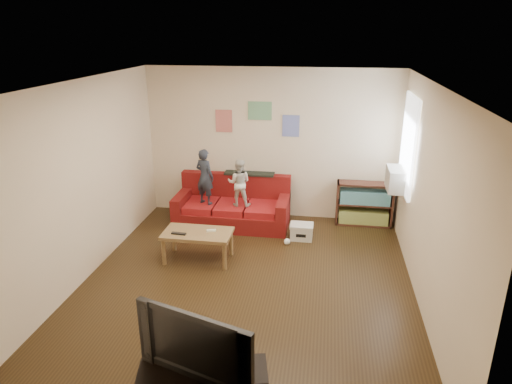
# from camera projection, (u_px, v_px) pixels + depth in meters

# --- Properties ---
(room_shell) EXTENTS (4.52, 5.02, 2.72)m
(room_shell) POSITION_uv_depth(u_px,v_px,m) (246.00, 191.00, 5.84)
(room_shell) COLOR #382712
(room_shell) RESTS_ON ground
(sofa) EXTENTS (1.99, 0.92, 0.88)m
(sofa) POSITION_uv_depth(u_px,v_px,m) (233.00, 208.00, 8.14)
(sofa) COLOR maroon
(sofa) RESTS_ON ground
(child_a) EXTENTS (0.42, 0.36, 0.98)m
(child_a) POSITION_uv_depth(u_px,v_px,m) (205.00, 177.00, 7.84)
(child_a) COLOR #262C39
(child_a) RESTS_ON sofa
(child_b) EXTENTS (0.41, 0.32, 0.82)m
(child_b) POSITION_uv_depth(u_px,v_px,m) (239.00, 183.00, 7.78)
(child_b) COLOR silver
(child_b) RESTS_ON sofa
(coffee_table) EXTENTS (1.02, 0.56, 0.46)m
(coffee_table) POSITION_uv_depth(u_px,v_px,m) (198.00, 236.00, 6.80)
(coffee_table) COLOR olive
(coffee_table) RESTS_ON ground
(remote) EXTENTS (0.22, 0.07, 0.02)m
(remote) POSITION_uv_depth(u_px,v_px,m) (179.00, 234.00, 6.70)
(remote) COLOR black
(remote) RESTS_ON coffee_table
(game_controller) EXTENTS (0.14, 0.08, 0.03)m
(game_controller) POSITION_uv_depth(u_px,v_px,m) (211.00, 231.00, 6.79)
(game_controller) COLOR white
(game_controller) RESTS_ON coffee_table
(bookshelf) EXTENTS (0.97, 0.29, 0.78)m
(bookshelf) POSITION_uv_depth(u_px,v_px,m) (364.00, 206.00, 8.07)
(bookshelf) COLOR #4A271C
(bookshelf) RESTS_ON ground
(window) EXTENTS (0.04, 1.08, 1.48)m
(window) POSITION_uv_depth(u_px,v_px,m) (408.00, 145.00, 6.95)
(window) COLOR white
(window) RESTS_ON room_shell
(ac_unit) EXTENTS (0.28, 0.55, 0.35)m
(ac_unit) POSITION_uv_depth(u_px,v_px,m) (396.00, 179.00, 7.16)
(ac_unit) COLOR #B7B2A3
(ac_unit) RESTS_ON window
(artwork_left) EXTENTS (0.30, 0.01, 0.40)m
(artwork_left) POSITION_uv_depth(u_px,v_px,m) (224.00, 121.00, 8.14)
(artwork_left) COLOR #D87266
(artwork_left) RESTS_ON room_shell
(artwork_center) EXTENTS (0.42, 0.01, 0.32)m
(artwork_center) POSITION_uv_depth(u_px,v_px,m) (260.00, 111.00, 7.98)
(artwork_center) COLOR #72B27F
(artwork_center) RESTS_ON room_shell
(artwork_right) EXTENTS (0.30, 0.01, 0.38)m
(artwork_right) POSITION_uv_depth(u_px,v_px,m) (291.00, 126.00, 7.98)
(artwork_right) COLOR #727FCC
(artwork_right) RESTS_ON room_shell
(file_box) EXTENTS (0.38, 0.29, 0.26)m
(file_box) POSITION_uv_depth(u_px,v_px,m) (301.00, 231.00, 7.57)
(file_box) COLOR white
(file_box) RESTS_ON ground
(television) EXTENTS (1.13, 0.50, 0.66)m
(television) POSITION_uv_depth(u_px,v_px,m) (201.00, 340.00, 3.97)
(television) COLOR black
(television) RESTS_ON tv_stand
(tissue) EXTENTS (0.12, 0.12, 0.11)m
(tissue) POSITION_uv_depth(u_px,v_px,m) (287.00, 242.00, 7.39)
(tissue) COLOR white
(tissue) RESTS_ON ground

